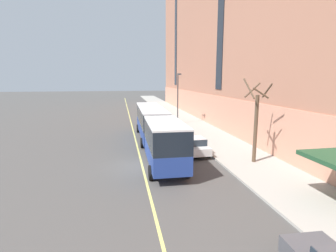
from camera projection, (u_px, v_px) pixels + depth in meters
The scene contains 11 objects.
ground_plane at pixel (139, 166), 20.31m from camera, with size 260.00×260.00×0.00m, color #4C4947.
sidewalk at pixel (232, 149), 24.78m from camera, with size 5.26×160.00×0.15m, color #ADA89E.
city_bus at pixel (155, 127), 25.32m from camera, with size 3.03×19.38×3.62m.
parked_car_red_1 at pixel (154, 109), 51.57m from camera, with size 2.04×4.68×1.56m.
parked_car_darkgray_3 at pixel (177, 129), 30.98m from camera, with size 1.96×4.69×1.56m.
parked_car_red_4 at pixel (161, 115), 43.34m from camera, with size 2.00×4.24×1.56m.
parked_car_white_5 at pixel (195, 145), 23.45m from camera, with size 2.00×4.33×1.56m.
street_tree_mid_block at pixel (256, 121), 20.31m from camera, with size 1.77×1.69×6.56m.
street_lamp at pixel (178, 93), 37.75m from camera, with size 0.36×1.48×7.30m.
fire_hydrant at pixel (176, 120), 39.43m from camera, with size 0.42×0.24×0.72m.
lane_centerline at pixel (139, 155), 23.25m from camera, with size 0.16×140.00×0.01m, color #E0D66B.
Camera 1 is at (-1.27, -19.52, 6.66)m, focal length 28.00 mm.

